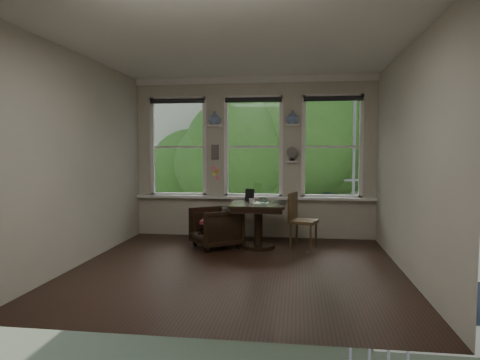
# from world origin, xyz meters

# --- Properties ---
(ground) EXTENTS (4.50, 4.50, 0.00)m
(ground) POSITION_xyz_m (0.00, 0.00, 0.00)
(ground) COLOR black
(ground) RESTS_ON ground
(ceiling) EXTENTS (4.50, 4.50, 0.00)m
(ceiling) POSITION_xyz_m (0.00, 0.00, 3.00)
(ceiling) COLOR silver
(ceiling) RESTS_ON ground
(wall_back) EXTENTS (4.50, 0.00, 4.50)m
(wall_back) POSITION_xyz_m (0.00, 2.25, 1.50)
(wall_back) COLOR beige
(wall_back) RESTS_ON ground
(wall_front) EXTENTS (4.50, 0.00, 4.50)m
(wall_front) POSITION_xyz_m (0.00, -2.25, 1.50)
(wall_front) COLOR beige
(wall_front) RESTS_ON ground
(wall_left) EXTENTS (0.00, 4.50, 4.50)m
(wall_left) POSITION_xyz_m (-2.25, 0.00, 1.50)
(wall_left) COLOR beige
(wall_left) RESTS_ON ground
(wall_right) EXTENTS (0.00, 4.50, 4.50)m
(wall_right) POSITION_xyz_m (2.25, 0.00, 1.50)
(wall_right) COLOR beige
(wall_right) RESTS_ON ground
(window_left) EXTENTS (1.10, 0.12, 1.90)m
(window_left) POSITION_xyz_m (-1.45, 2.25, 1.70)
(window_left) COLOR white
(window_left) RESTS_ON ground
(window_center) EXTENTS (1.10, 0.12, 1.90)m
(window_center) POSITION_xyz_m (0.00, 2.25, 1.70)
(window_center) COLOR white
(window_center) RESTS_ON ground
(window_right) EXTENTS (1.10, 0.12, 1.90)m
(window_right) POSITION_xyz_m (1.45, 2.25, 1.70)
(window_right) COLOR white
(window_right) RESTS_ON ground
(shelf_left) EXTENTS (0.26, 0.16, 0.03)m
(shelf_left) POSITION_xyz_m (-0.72, 2.15, 2.10)
(shelf_left) COLOR white
(shelf_left) RESTS_ON ground
(shelf_right) EXTENTS (0.26, 0.16, 0.03)m
(shelf_right) POSITION_xyz_m (0.72, 2.15, 2.10)
(shelf_right) COLOR white
(shelf_right) RESTS_ON ground
(intercom) EXTENTS (0.14, 0.06, 0.28)m
(intercom) POSITION_xyz_m (-0.72, 2.18, 1.60)
(intercom) COLOR #59544F
(intercom) RESTS_ON ground
(sticky_notes) EXTENTS (0.16, 0.01, 0.24)m
(sticky_notes) POSITION_xyz_m (-0.72, 2.19, 1.25)
(sticky_notes) COLOR pink
(sticky_notes) RESTS_ON ground
(desk_fan) EXTENTS (0.20, 0.20, 0.24)m
(desk_fan) POSITION_xyz_m (0.72, 2.13, 1.53)
(desk_fan) COLOR #59544F
(desk_fan) RESTS_ON ground
(vase_left) EXTENTS (0.24, 0.24, 0.25)m
(vase_left) POSITION_xyz_m (-0.72, 2.15, 2.24)
(vase_left) COLOR silver
(vase_left) RESTS_ON shelf_left
(vase_right) EXTENTS (0.24, 0.24, 0.25)m
(vase_right) POSITION_xyz_m (0.72, 2.15, 2.24)
(vase_right) COLOR silver
(vase_right) RESTS_ON shelf_right
(table) EXTENTS (0.90, 0.90, 0.75)m
(table) POSITION_xyz_m (0.18, 1.29, 0.38)
(table) COLOR black
(table) RESTS_ON ground
(armchair_left) EXTENTS (1.02, 1.01, 0.67)m
(armchair_left) POSITION_xyz_m (-0.54, 1.23, 0.34)
(armchair_left) COLOR black
(armchair_left) RESTS_ON ground
(cushion_red) EXTENTS (0.45, 0.45, 0.06)m
(cushion_red) POSITION_xyz_m (-0.54, 1.23, 0.45)
(cushion_red) COLOR maroon
(cushion_red) RESTS_ON armchair_left
(side_chair_right) EXTENTS (0.53, 0.53, 0.92)m
(side_chair_right) POSITION_xyz_m (0.93, 1.36, 0.46)
(side_chair_right) COLOR #442F18
(side_chair_right) RESTS_ON ground
(laptop) EXTENTS (0.35, 0.30, 0.02)m
(laptop) POSITION_xyz_m (0.50, 1.37, 0.76)
(laptop) COLOR black
(laptop) RESTS_ON table
(mug) EXTENTS (0.11, 0.11, 0.09)m
(mug) POSITION_xyz_m (0.07, 1.24, 0.79)
(mug) COLOR white
(mug) RESTS_ON table
(drinking_glass) EXTENTS (0.15, 0.15, 0.11)m
(drinking_glass) POSITION_xyz_m (0.27, 1.20, 0.80)
(drinking_glass) COLOR white
(drinking_glass) RESTS_ON table
(tablet) EXTENTS (0.17, 0.11, 0.22)m
(tablet) POSITION_xyz_m (0.01, 1.55, 0.86)
(tablet) COLOR black
(tablet) RESTS_ON table
(papers) EXTENTS (0.25, 0.32, 0.00)m
(papers) POSITION_xyz_m (0.22, 1.32, 0.75)
(papers) COLOR silver
(papers) RESTS_ON table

